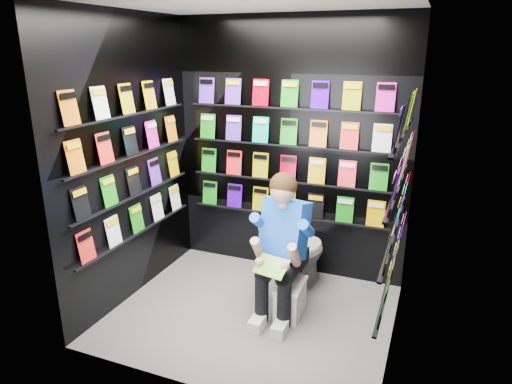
% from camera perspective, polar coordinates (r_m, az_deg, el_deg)
% --- Properties ---
extents(floor, '(2.40, 2.40, 0.00)m').
position_cam_1_polar(floor, '(4.24, -0.51, -14.97)').
color(floor, slate).
rests_on(floor, ground).
extents(ceiling, '(2.40, 2.40, 0.00)m').
position_cam_1_polar(ceiling, '(3.59, -0.64, 22.67)').
color(ceiling, white).
rests_on(ceiling, floor).
extents(wall_back, '(2.40, 0.04, 2.60)m').
position_cam_1_polar(wall_back, '(4.62, 4.19, 5.27)').
color(wall_back, black).
rests_on(wall_back, floor).
extents(wall_front, '(2.40, 0.04, 2.60)m').
position_cam_1_polar(wall_front, '(2.85, -8.27, -2.75)').
color(wall_front, black).
rests_on(wall_front, floor).
extents(wall_left, '(0.04, 2.00, 2.60)m').
position_cam_1_polar(wall_left, '(4.30, -15.57, 3.72)').
color(wall_left, black).
rests_on(wall_left, floor).
extents(wall_right, '(0.04, 2.00, 2.60)m').
position_cam_1_polar(wall_right, '(3.45, 18.19, 0.14)').
color(wall_right, black).
rests_on(wall_right, floor).
extents(comics_back, '(2.10, 0.06, 1.37)m').
position_cam_1_polar(comics_back, '(4.59, 4.07, 5.26)').
color(comics_back, orange).
rests_on(comics_back, wall_back).
extents(comics_left, '(0.06, 1.70, 1.37)m').
position_cam_1_polar(comics_left, '(4.28, -15.25, 3.76)').
color(comics_left, orange).
rests_on(comics_left, wall_left).
extents(comics_right, '(0.06, 1.70, 1.37)m').
position_cam_1_polar(comics_right, '(3.45, 17.71, 0.28)').
color(comics_right, orange).
rests_on(comics_right, wall_right).
extents(toilet, '(0.57, 0.82, 0.73)m').
position_cam_1_polar(toilet, '(4.48, 5.12, -7.76)').
color(toilet, white).
rests_on(toilet, floor).
extents(longbox, '(0.22, 0.38, 0.28)m').
position_cam_1_polar(longbox, '(4.17, 4.31, -13.37)').
color(longbox, white).
rests_on(longbox, floor).
extents(longbox_lid, '(0.24, 0.40, 0.03)m').
position_cam_1_polar(longbox_lid, '(4.09, 4.36, -11.51)').
color(longbox_lid, white).
rests_on(longbox_lid, longbox).
extents(reader, '(0.67, 0.86, 1.41)m').
position_cam_1_polar(reader, '(3.99, 3.68, -4.69)').
color(reader, blue).
rests_on(reader, toilet).
extents(held_comic, '(0.30, 0.22, 0.12)m').
position_cam_1_polar(held_comic, '(3.77, 1.92, -9.28)').
color(held_comic, green).
rests_on(held_comic, reader).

